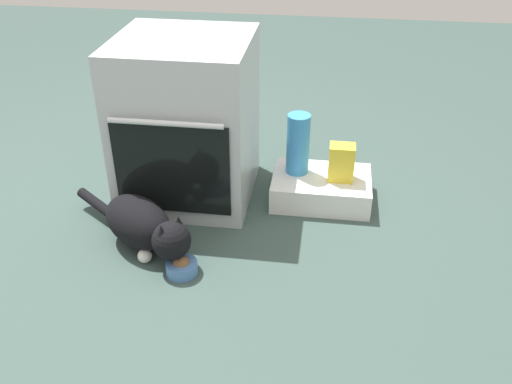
{
  "coord_description": "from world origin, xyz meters",
  "views": [
    {
      "loc": [
        0.58,
        -1.87,
        1.5
      ],
      "look_at": [
        0.3,
        0.13,
        0.25
      ],
      "focal_mm": 39.56,
      "sensor_mm": 36.0,
      "label": 1
    }
  ],
  "objects_px": {
    "oven": "(187,121)",
    "pantry_cabinet": "(321,188)",
    "food_bowl": "(182,267)",
    "cat": "(144,225)",
    "snack_bag": "(341,163)",
    "water_bottle": "(298,144)"
  },
  "relations": [
    {
      "from": "food_bowl",
      "to": "snack_bag",
      "type": "distance_m",
      "value": 0.91
    },
    {
      "from": "oven",
      "to": "pantry_cabinet",
      "type": "height_order",
      "value": "oven"
    },
    {
      "from": "oven",
      "to": "food_bowl",
      "type": "height_order",
      "value": "oven"
    },
    {
      "from": "food_bowl",
      "to": "cat",
      "type": "xyz_separation_m",
      "value": [
        -0.19,
        0.14,
        0.09
      ]
    },
    {
      "from": "pantry_cabinet",
      "to": "food_bowl",
      "type": "xyz_separation_m",
      "value": [
        -0.54,
        -0.65,
        -0.03
      ]
    },
    {
      "from": "oven",
      "to": "water_bottle",
      "type": "xyz_separation_m",
      "value": [
        0.53,
        0.05,
        -0.11
      ]
    },
    {
      "from": "snack_bag",
      "to": "water_bottle",
      "type": "relative_size",
      "value": 0.6
    },
    {
      "from": "food_bowl",
      "to": "cat",
      "type": "height_order",
      "value": "cat"
    },
    {
      "from": "cat",
      "to": "oven",
      "type": "bearing_deg",
      "value": 115.79
    },
    {
      "from": "cat",
      "to": "water_bottle",
      "type": "xyz_separation_m",
      "value": [
        0.61,
        0.54,
        0.16
      ]
    },
    {
      "from": "pantry_cabinet",
      "to": "food_bowl",
      "type": "height_order",
      "value": "pantry_cabinet"
    },
    {
      "from": "oven",
      "to": "cat",
      "type": "height_order",
      "value": "oven"
    },
    {
      "from": "food_bowl",
      "to": "water_bottle",
      "type": "relative_size",
      "value": 0.43
    },
    {
      "from": "oven",
      "to": "pantry_cabinet",
      "type": "relative_size",
      "value": 1.64
    },
    {
      "from": "snack_bag",
      "to": "water_bottle",
      "type": "bearing_deg",
      "value": 167.51
    },
    {
      "from": "water_bottle",
      "to": "cat",
      "type": "bearing_deg",
      "value": -138.21
    },
    {
      "from": "pantry_cabinet",
      "to": "snack_bag",
      "type": "relative_size",
      "value": 2.64
    },
    {
      "from": "pantry_cabinet",
      "to": "cat",
      "type": "relative_size",
      "value": 0.73
    },
    {
      "from": "oven",
      "to": "cat",
      "type": "bearing_deg",
      "value": -99.49
    },
    {
      "from": "food_bowl",
      "to": "cat",
      "type": "relative_size",
      "value": 0.2
    },
    {
      "from": "pantry_cabinet",
      "to": "cat",
      "type": "xyz_separation_m",
      "value": [
        -0.73,
        -0.51,
        0.06
      ]
    },
    {
      "from": "pantry_cabinet",
      "to": "snack_bag",
      "type": "distance_m",
      "value": 0.18
    }
  ]
}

